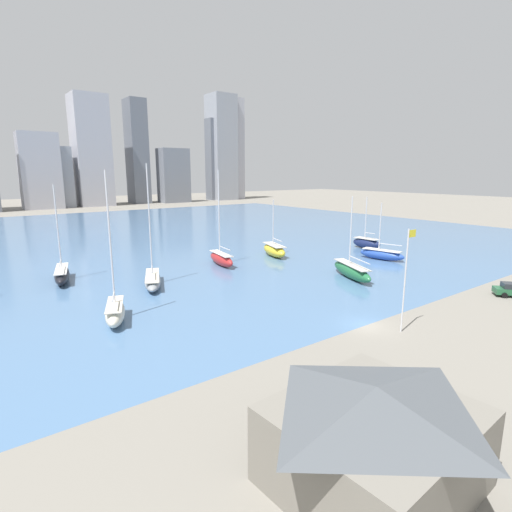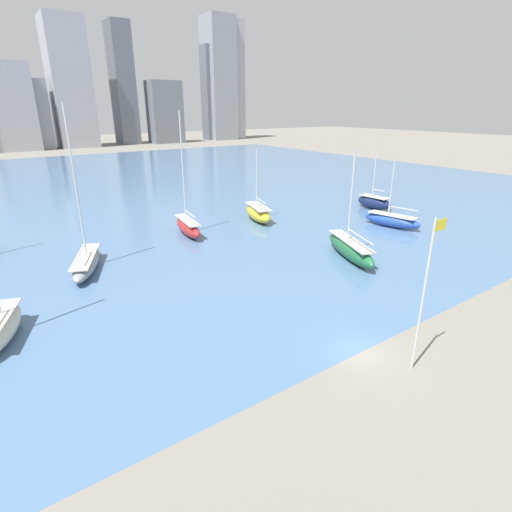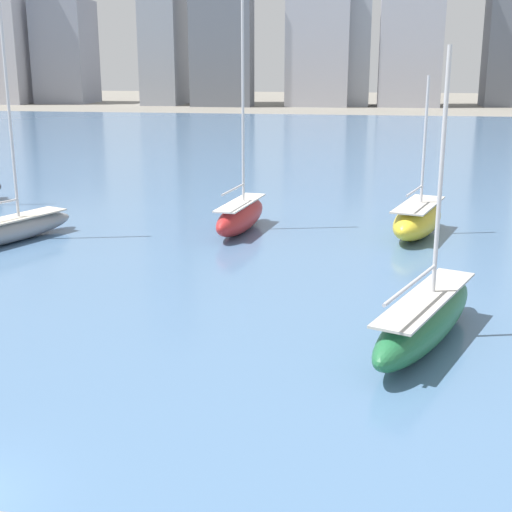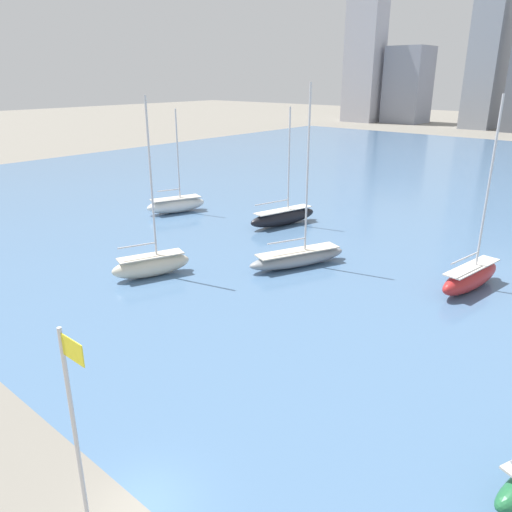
{
  "view_description": "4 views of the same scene",
  "coord_description": "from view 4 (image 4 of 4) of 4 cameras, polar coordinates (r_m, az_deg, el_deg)",
  "views": [
    {
      "loc": [
        -31.55,
        -23.83,
        15.07
      ],
      "look_at": [
        -1.26,
        16.95,
        4.47
      ],
      "focal_mm": 28.0,
      "sensor_mm": 36.0,
      "label": 1
    },
    {
      "loc": [
        -19.43,
        -14.98,
        15.88
      ],
      "look_at": [
        0.52,
        13.29,
        2.95
      ],
      "focal_mm": 28.0,
      "sensor_mm": 36.0,
      "label": 2
    },
    {
      "loc": [
        10.62,
        -14.77,
        11.24
      ],
      "look_at": [
        5.31,
        19.48,
        1.69
      ],
      "focal_mm": 50.0,
      "sensor_mm": 36.0,
      "label": 3
    },
    {
      "loc": [
        13.92,
        -8.99,
        16.86
      ],
      "look_at": [
        -7.38,
        15.62,
        5.01
      ],
      "focal_mm": 35.0,
      "sensor_mm": 36.0,
      "label": 4
    }
  ],
  "objects": [
    {
      "name": "ground_plane",
      "position": [
        23.64,
        -12.64,
        -26.1
      ],
      "size": [
        500.0,
        500.0,
        0.0
      ],
      "primitive_type": "plane",
      "color": "gray"
    },
    {
      "name": "sailboat_gray",
      "position": [
        46.57,
        4.81,
        -0.09
      ],
      "size": [
        5.82,
        10.04,
        16.3
      ],
      "rotation": [
        0.0,
        0.0,
        -0.39
      ],
      "color": "gray",
      "rests_on": "harbor_water"
    },
    {
      "name": "sailboat_white",
      "position": [
        65.7,
        -9.11,
        5.84
      ],
      "size": [
        4.92,
        8.14,
        12.98
      ],
      "rotation": [
        0.0,
        0.0,
        -0.35
      ],
      "color": "white",
      "rests_on": "harbor_water"
    },
    {
      "name": "sailboat_black",
      "position": [
        59.37,
        3.13,
        4.54
      ],
      "size": [
        4.03,
        9.53,
        13.54
      ],
      "rotation": [
        0.0,
        0.0,
        -0.24
      ],
      "color": "black",
      "rests_on": "harbor_water"
    },
    {
      "name": "flag_pole",
      "position": [
        17.9,
        -19.53,
        -20.74
      ],
      "size": [
        1.24,
        0.14,
        10.06
      ],
      "color": "silver",
      "rests_on": "ground_plane"
    },
    {
      "name": "sailboat_cream",
      "position": [
        44.98,
        -11.86,
        -0.91
      ],
      "size": [
        4.24,
        7.24,
        15.36
      ],
      "rotation": [
        0.0,
        0.0,
        -0.36
      ],
      "color": "beige",
      "rests_on": "harbor_water"
    },
    {
      "name": "sailboat_red",
      "position": [
        44.96,
        23.33,
        -2.15
      ],
      "size": [
        3.02,
        8.46,
        15.56
      ],
      "rotation": [
        0.0,
        0.0,
        -0.15
      ],
      "color": "#B72828",
      "rests_on": "harbor_water"
    }
  ]
}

